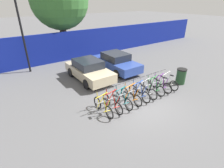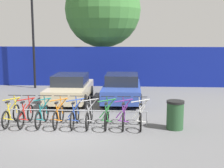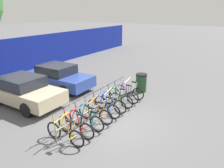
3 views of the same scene
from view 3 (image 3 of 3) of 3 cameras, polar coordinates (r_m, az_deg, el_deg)
The scene contains 14 objects.
ground_plane at distance 9.21m, azimuth -0.63°, elevation -9.86°, with size 120.00×120.00×0.00m, color #59595B.
bike_rack at distance 9.56m, azimuth -3.02°, elevation -5.37°, with size 5.36×0.04×0.57m.
bicycle_yellow at distance 7.90m, azimuth -12.26°, elevation -12.47°, with size 0.68×1.71×1.05m.
bicycle_red at distance 8.24m, azimuth -9.55°, elevation -10.84°, with size 0.68×1.71×1.05m.
bicycle_teal at distance 8.66m, azimuth -6.84°, elevation -9.16°, with size 0.68×1.71×1.05m.
bicycle_orange at distance 9.09m, azimuth -4.41°, elevation -7.63°, with size 0.68×1.71×1.05m.
bicycle_blue at distance 9.54m, azimuth -2.27°, elevation -6.25°, with size 0.68×1.71×1.05m.
bicycle_silver at distance 9.94m, azimuth -0.55°, elevation -5.14°, with size 0.68×1.71×1.05m.
bicycle_green at distance 10.46m, azimuth 1.35°, elevation -3.90°, with size 0.68×1.71×1.05m.
bicycle_purple at distance 10.95m, azimuth 2.97°, elevation -2.83°, with size 0.68×1.71×1.05m.
bicycle_white at distance 11.45m, azimuth 4.44°, elevation -1.86°, with size 0.68×1.71×1.05m.
car_beige at distance 11.44m, azimuth -22.10°, elevation -1.62°, with size 1.91×4.14×1.40m.
car_blue at distance 13.16m, azimuth -13.94°, elevation 1.84°, with size 1.91×4.19×1.40m.
trash_bin at distance 12.40m, azimuth 7.64°, elevation 0.36°, with size 0.63×0.63×1.03m.
Camera 3 is at (-6.82, -4.31, 4.44)m, focal length 35.00 mm.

